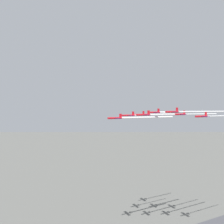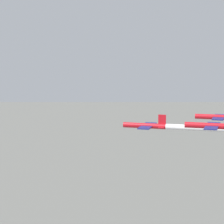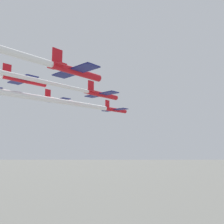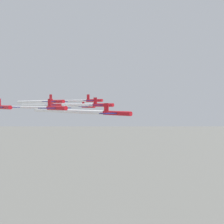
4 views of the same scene
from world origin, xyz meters
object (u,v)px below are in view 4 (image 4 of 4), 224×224
object	(u,v)px
jet_0	(116,113)
jet_2	(56,108)
jet_3	(94,100)
jet_1	(102,105)
jet_5	(4,107)
jet_6	(88,107)
jet_4	(56,101)
jet_7	(56,105)

from	to	relation	value
jet_0	jet_2	distance (m)	19.33
jet_2	jet_3	world-z (taller)	jet_3
jet_1	jet_5	xyz separation A→B (m)	(-22.43, -25.17, -0.72)
jet_5	jet_6	world-z (taller)	jet_5
jet_4	jet_5	bearing A→B (deg)	0.00
jet_4	jet_7	xyz separation A→B (m)	(-14.19, 13.06, -1.42)
jet_1	jet_7	world-z (taller)	jet_1
jet_4	jet_6	xyz separation A→B (m)	(-10.06, 32.17, -2.39)
jet_0	jet_6	bearing A→B (deg)	-120.47
jet_0	jet_2	size ratio (longest dim) A/B	1.00
jet_3	jet_5	xyz separation A→B (m)	(-8.24, -38.23, -2.73)
jet_6	jet_7	world-z (taller)	jet_7
jet_4	jet_3	bearing A→B (deg)	180.00
jet_0	jet_3	size ratio (longest dim) A/B	1.00
jet_1	jet_5	size ratio (longest dim) A/B	1.00
jet_4	jet_7	distance (m)	19.33
jet_5	jet_7	xyz separation A→B (m)	(-10.06, 32.17, 0.68)
jet_1	jet_6	world-z (taller)	jet_1
jet_3	jet_4	xyz separation A→B (m)	(-4.12, -19.11, -0.64)
jet_0	jet_1	world-z (taller)	jet_1
jet_2	jet_6	size ratio (longest dim) A/B	1.00
jet_0	jet_6	xyz separation A→B (m)	(-42.56, 39.18, 1.29)
jet_6	jet_7	xyz separation A→B (m)	(-4.12, -19.11, 0.97)
jet_0	jet_1	distance (m)	19.42
jet_7	jet_0	bearing A→B (deg)	78.91
jet_6	jet_7	bearing A→B (deg)	0.00
jet_1	jet_3	world-z (taller)	jet_3
jet_6	jet_0	bearing A→B (deg)	59.53
jet_3	jet_5	bearing A→B (deg)	0.00
jet_6	jet_1	bearing A→B (deg)	59.53
jet_1	jet_3	xyz separation A→B (m)	(-14.19, 13.06, 2.01)
jet_2	jet_3	distance (m)	33.83
jet_4	jet_1	bearing A→B (deg)	120.47
jet_1	jet_2	world-z (taller)	jet_1
jet_4	jet_5	distance (m)	19.66
jet_4	jet_0	bearing A→B (deg)	90.00
jet_2	jet_7	distance (m)	38.57
jet_0	jet_7	bearing A→B (deg)	-101.09
jet_6	jet_7	size ratio (longest dim) A/B	1.00
jet_1	jet_5	world-z (taller)	jet_1
jet_2	jet_4	size ratio (longest dim) A/B	1.00
jet_1	jet_5	distance (m)	33.72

